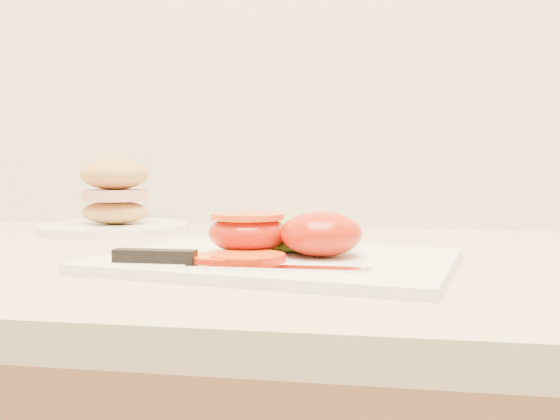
# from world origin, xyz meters

# --- Properties ---
(cutting_board) EXTENTS (0.38, 0.30, 0.01)m
(cutting_board) POSITION_xyz_m (-0.47, 1.60, 0.94)
(cutting_board) COLOR white
(cutting_board) RESTS_ON counter
(tomato_half_dome) EXTENTS (0.08, 0.08, 0.04)m
(tomato_half_dome) POSITION_xyz_m (-0.43, 1.60, 0.96)
(tomato_half_dome) COLOR red
(tomato_half_dome) RESTS_ON cutting_board
(tomato_half_cut) EXTENTS (0.08, 0.08, 0.04)m
(tomato_half_cut) POSITION_xyz_m (-0.51, 1.61, 0.96)
(tomato_half_cut) COLOR red
(tomato_half_cut) RESTS_ON cutting_board
(tomato_slice_0) EXTENTS (0.07, 0.07, 0.01)m
(tomato_slice_0) POSITION_xyz_m (-0.49, 1.56, 0.94)
(tomato_slice_0) COLOR orange
(tomato_slice_0) RESTS_ON cutting_board
(tomato_slice_1) EXTENTS (0.06, 0.06, 0.01)m
(tomato_slice_1) POSITION_xyz_m (-0.52, 1.55, 0.94)
(tomato_slice_1) COLOR orange
(tomato_slice_1) RESTS_ON cutting_board
(lettuce_leaf_0) EXTENTS (0.18, 0.17, 0.03)m
(lettuce_leaf_0) POSITION_xyz_m (-0.47, 1.67, 0.95)
(lettuce_leaf_0) COLOR #7EB32F
(lettuce_leaf_0) RESTS_ON cutting_board
(knife) EXTENTS (0.24, 0.04, 0.01)m
(knife) POSITION_xyz_m (-0.53, 1.53, 0.94)
(knife) COLOR silver
(knife) RESTS_ON cutting_board
(sandwich_plate) EXTENTS (0.22, 0.22, 0.11)m
(sandwich_plate) POSITION_xyz_m (-0.77, 1.88, 0.97)
(sandwich_plate) COLOR white
(sandwich_plate) RESTS_ON counter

